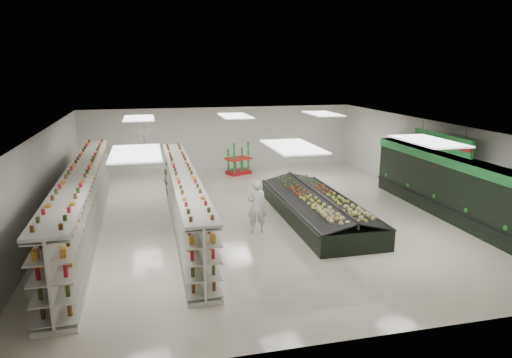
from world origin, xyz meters
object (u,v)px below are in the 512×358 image
object	(u,v)px
gondola_left	(84,205)
produce_island	(317,207)
gondola_center	(184,201)
shopper_background	(171,178)
shopper_main	(257,206)
soda_endcap	(238,160)

from	to	relation	value
gondola_left	produce_island	bearing A→B (deg)	-3.88
gondola_center	shopper_background	distance (m)	3.66
gondola_center	shopper_main	distance (m)	2.49
produce_island	soda_endcap	xyz separation A→B (m)	(-1.30, 7.47, 0.27)
produce_island	gondola_left	bearing A→B (deg)	176.89
soda_endcap	shopper_main	distance (m)	8.30
gondola_left	shopper_main	xyz separation A→B (m)	(5.37, -1.18, -0.09)
gondola_left	produce_island	size ratio (longest dim) A/B	1.81
gondola_left	shopper_main	bearing A→B (deg)	-13.18
produce_island	shopper_main	world-z (taller)	shopper_main
gondola_left	shopper_main	size ratio (longest dim) A/B	6.95
gondola_center	soda_endcap	world-z (taller)	gondola_center
soda_endcap	gondola_left	bearing A→B (deg)	-132.30
gondola_left	shopper_background	distance (m)	4.63
gondola_left	produce_island	xyz separation A→B (m)	(7.72, -0.42, -0.50)
gondola_left	gondola_center	distance (m)	3.14
gondola_center	shopper_main	bearing A→B (deg)	-26.80
produce_island	soda_endcap	world-z (taller)	soda_endcap
gondola_center	produce_island	world-z (taller)	gondola_center
gondola_center	soda_endcap	distance (m)	7.83
gondola_left	shopper_background	xyz separation A→B (m)	(2.93, 3.59, -0.16)
gondola_center	shopper_main	xyz separation A→B (m)	(2.23, -1.12, -0.01)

